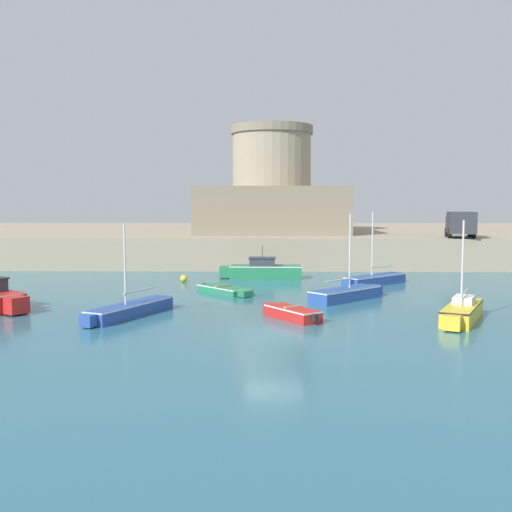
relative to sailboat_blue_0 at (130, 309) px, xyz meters
The scene contains 12 objects.
ground_plane 8.27m from the sailboat_blue_0, 29.50° to the right, with size 200.00×200.00×0.00m, color #2D667A.
quay_seawall 40.50m from the sailboat_blue_0, 79.77° to the left, with size 120.00×40.00×2.73m, color gray.
sailboat_blue_0 is the anchor object (origin of this frame).
sailboat_yellow_1 16.26m from the sailboat_blue_0, ahead, with size 3.38×5.42×4.85m.
dinghy_green_2 8.87m from the sailboat_blue_0, 62.12° to the left, with size 3.74×3.92×0.51m.
dinghy_red_4 8.07m from the sailboat_blue_0, ahead, with size 2.89×3.57×0.65m.
sailboat_blue_5 18.63m from the sailboat_blue_0, 40.05° to the left, with size 5.04×4.64×5.06m.
sailboat_blue_6 12.71m from the sailboat_blue_0, 25.04° to the left, with size 4.82×4.70×5.04m.
motorboat_green_8 16.77m from the sailboat_blue_0, 67.16° to the left, with size 6.20×1.93×2.48m.
mooring_buoy 13.19m from the sailboat_blue_0, 86.42° to the left, with size 0.52×0.52×0.52m, color yellow.
fortress 32.67m from the sailboat_blue_0, 77.07° to the left, with size 14.47×14.47×10.59m.
truck_on_quay 31.79m from the sailboat_blue_0, 42.95° to the left, with size 2.82×4.60×2.20m.
Camera 1 is at (-0.22, -25.29, 5.65)m, focal length 42.00 mm.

